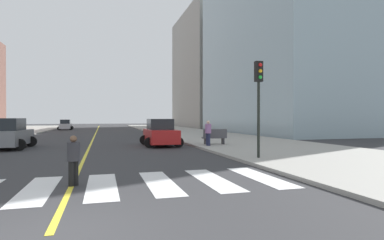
{
  "coord_description": "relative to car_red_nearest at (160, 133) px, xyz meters",
  "views": [
    {
      "loc": [
        0.93,
        -6.06,
        2.11
      ],
      "look_at": [
        10.45,
        27.44,
        1.86
      ],
      "focal_mm": 29.41,
      "sensor_mm": 36.0,
      "label": 1
    }
  ],
  "objects": [
    {
      "name": "ground_plane",
      "position": [
        -5.1,
        -17.29,
        -0.95
      ],
      "size": [
        220.0,
        220.0,
        0.0
      ],
      "primitive_type": "plane",
      "color": "#333335"
    },
    {
      "name": "sidewalk_kerb_east",
      "position": [
        7.1,
        2.71,
        -0.87
      ],
      "size": [
        10.0,
        120.0,
        0.15
      ],
      "primitive_type": "cube",
      "color": "#9E9B93",
      "rests_on": "ground"
    },
    {
      "name": "crosswalk_paint",
      "position": [
        -5.1,
        -13.29,
        -0.94
      ],
      "size": [
        13.5,
        4.0,
        0.01
      ],
      "color": "silver",
      "rests_on": "ground"
    },
    {
      "name": "lane_divider_paint",
      "position": [
        -5.1,
        22.71,
        -0.94
      ],
      "size": [
        0.16,
        80.0,
        0.01
      ],
      "primitive_type": "cube",
      "color": "yellow",
      "rests_on": "ground"
    },
    {
      "name": "parking_garage_concrete",
      "position": [
        22.18,
        44.47,
        11.81
      ],
      "size": [
        18.0,
        24.0,
        25.52
      ],
      "primitive_type": "cube",
      "color": "#9E9B93",
      "rests_on": "ground"
    },
    {
      "name": "car_red_nearest",
      "position": [
        0.0,
        0.0,
        0.0
      ],
      "size": [
        2.82,
        4.52,
        2.02
      ],
      "rotation": [
        0.0,
        0.0,
        3.14
      ],
      "color": "red",
      "rests_on": "ground"
    },
    {
      "name": "car_silver_second",
      "position": [
        -10.44,
        35.21,
        -0.11
      ],
      "size": [
        2.59,
        4.07,
        1.79
      ],
      "rotation": [
        0.0,
        0.0,
        0.03
      ],
      "color": "#B7B7BC",
      "rests_on": "ground"
    },
    {
      "name": "car_gray_third",
      "position": [
        -10.34,
        0.47,
        0.03
      ],
      "size": [
        3.01,
        4.72,
        2.08
      ],
      "rotation": [
        0.0,
        0.0,
        -0.04
      ],
      "color": "slate",
      "rests_on": "ground"
    },
    {
      "name": "traffic_light_near_corner",
      "position": [
        3.19,
        -9.44,
        2.53
      ],
      "size": [
        0.36,
        0.41,
        4.73
      ],
      "rotation": [
        0.0,
        0.0,
        3.14
      ],
      "color": "black",
      "rests_on": "sidewalk_kerb_east"
    },
    {
      "name": "park_bench",
      "position": [
        3.76,
        -1.55,
        -0.26
      ],
      "size": [
        1.83,
        0.65,
        1.12
      ],
      "rotation": [
        0.0,
        0.0,
        1.52
      ],
      "color": "#47474C",
      "rests_on": "sidewalk_kerb_east"
    },
    {
      "name": "pedestrian_crossing",
      "position": [
        -5.04,
        -13.03,
        -0.09
      ],
      "size": [
        0.39,
        0.39,
        1.56
      ],
      "rotation": [
        0.0,
        0.0,
        0.87
      ],
      "color": "black",
      "rests_on": "ground"
    },
    {
      "name": "pedestrian_waiting_east",
      "position": [
        2.93,
        -2.51,
        0.17
      ],
      "size": [
        0.43,
        0.43,
        1.76
      ],
      "rotation": [
        0.0,
        0.0,
        4.99
      ],
      "color": "#232847",
      "rests_on": "sidewalk_kerb_east"
    },
    {
      "name": "fire_hydrant",
      "position": [
        2.63,
        10.46,
        -0.37
      ],
      "size": [
        0.26,
        0.26,
        0.89
      ],
      "color": "red",
      "rests_on": "sidewalk_kerb_east"
    }
  ]
}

